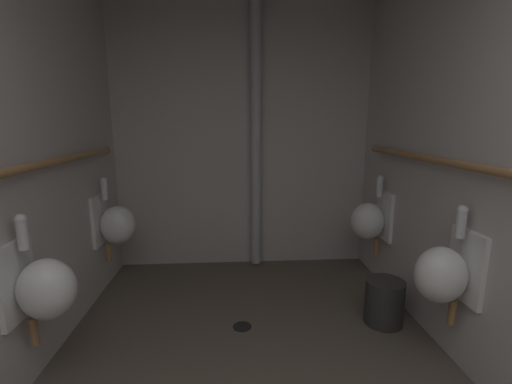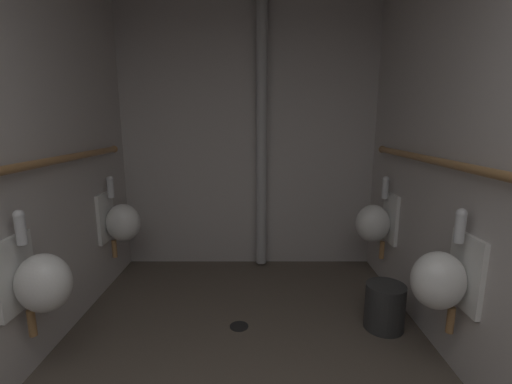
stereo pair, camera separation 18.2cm
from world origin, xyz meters
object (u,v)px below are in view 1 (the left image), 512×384
object	(u,v)px
standpipe_back_wall	(256,137)
waste_bin	(384,302)
floor_drain	(242,326)
urinal_right_far	(370,220)
urinal_left_mid	(43,287)
urinal_left_far	(115,224)
urinal_right_mid	(444,273)

from	to	relation	value
standpipe_back_wall	waste_bin	size ratio (longest dim) A/B	7.85
floor_drain	waste_bin	size ratio (longest dim) A/B	0.41
urinal_right_far	floor_drain	world-z (taller)	urinal_right_far
standpipe_back_wall	floor_drain	xyz separation A→B (m)	(-0.18, -1.16, -1.35)
urinal_left_mid	urinal_left_far	size ratio (longest dim) A/B	1.00
urinal_left_far	floor_drain	world-z (taller)	urinal_left_far
urinal_right_far	floor_drain	size ratio (longest dim) A/B	5.39
urinal_left_mid	urinal_right_far	distance (m)	2.57
urinal_left_far	urinal_right_mid	world-z (taller)	same
urinal_left_mid	urinal_left_far	bearing A→B (deg)	90.00
standpipe_back_wall	floor_drain	distance (m)	1.79
standpipe_back_wall	urinal_left_far	bearing A→B (deg)	-159.13
waste_bin	urinal_left_mid	bearing A→B (deg)	-166.62
waste_bin	urinal_right_far	bearing A→B (deg)	79.64
standpipe_back_wall	floor_drain	bearing A→B (deg)	-98.89
urinal_right_mid	waste_bin	size ratio (longest dim) A/B	2.23
urinal_right_mid	standpipe_back_wall	distance (m)	2.07
standpipe_back_wall	urinal_right_mid	bearing A→B (deg)	-58.55
urinal_left_mid	standpipe_back_wall	size ratio (longest dim) A/B	0.28
urinal_right_far	urinal_left_mid	bearing A→B (deg)	-152.88
urinal_right_far	urinal_left_far	bearing A→B (deg)	179.29
urinal_left_mid	urinal_right_mid	distance (m)	2.28
floor_drain	waste_bin	xyz separation A→B (m)	(1.07, -0.01, 0.17)
urinal_right_far	standpipe_back_wall	world-z (taller)	standpipe_back_wall
urinal_left_mid	urinal_right_far	xyz separation A→B (m)	(2.28, 1.17, 0.00)
urinal_left_far	urinal_right_mid	xyz separation A→B (m)	(2.28, -1.17, 0.00)
urinal_left_far	urinal_right_far	xyz separation A→B (m)	(2.28, -0.03, 0.00)
urinal_right_mid	floor_drain	xyz separation A→B (m)	(-1.19, 0.50, -0.62)
urinal_right_mid	standpipe_back_wall	bearing A→B (deg)	121.45
urinal_right_far	waste_bin	size ratio (longest dim) A/B	2.23
urinal_left_mid	standpipe_back_wall	world-z (taller)	standpipe_back_wall
floor_drain	urinal_right_far	bearing A→B (deg)	28.32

